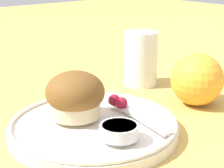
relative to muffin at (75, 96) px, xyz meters
name	(u,v)px	position (x,y,z in m)	size (l,w,h in m)	color
ground_plane	(111,129)	(0.03, 0.04, -0.05)	(3.00, 3.00, 0.00)	tan
plate	(93,126)	(0.03, 0.01, -0.04)	(0.24, 0.24, 0.02)	silver
muffin	(75,96)	(0.00, 0.00, 0.00)	(0.08, 0.08, 0.06)	beige
cream_ramekin	(119,130)	(0.09, 0.00, -0.02)	(0.05, 0.05, 0.02)	silver
berry_pair	(118,102)	(0.01, 0.07, -0.02)	(0.04, 0.02, 0.02)	maroon
butter_knife	(133,112)	(0.05, 0.07, -0.03)	(0.17, 0.04, 0.00)	#B7B7BC
orange_fruit	(197,80)	(0.05, 0.21, -0.01)	(0.09, 0.09, 0.09)	#F4A82D
juice_glass	(141,59)	(-0.09, 0.21, 0.00)	(0.06, 0.06, 0.10)	silver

